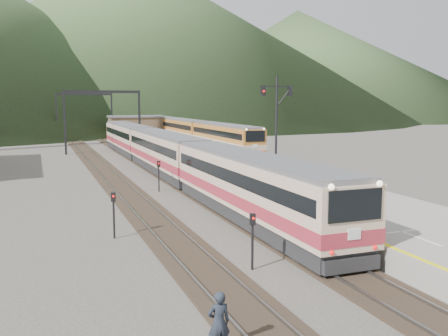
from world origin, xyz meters
name	(u,v)px	position (x,y,z in m)	size (l,w,h in m)	color
track_main	(152,166)	(0.00, 40.00, 0.07)	(2.60, 200.00, 0.23)	black
track_far	(102,168)	(-5.00, 40.00, 0.07)	(2.60, 200.00, 0.23)	black
track_second	(254,161)	(11.50, 40.00, 0.07)	(2.60, 200.00, 0.23)	black
platform	(210,161)	(5.60, 38.00, 0.50)	(8.00, 100.00, 1.00)	gray
gantry_near	(103,109)	(-2.85, 55.00, 5.59)	(9.55, 0.25, 8.00)	black
gantry_far	(84,107)	(-2.85, 80.00, 5.59)	(9.55, 0.25, 8.00)	black
station_shed	(136,124)	(5.60, 78.00, 2.57)	(9.40, 4.40, 3.10)	brown
hill_b	(125,34)	(30.00, 230.00, 37.50)	(220.00, 220.00, 75.00)	#2F4A21
hill_c	(297,63)	(110.00, 210.00, 25.00)	(160.00, 160.00, 50.00)	#2F4A21
main_train	(165,153)	(0.00, 34.15, 1.94)	(2.81, 57.67, 3.43)	#C7A88C
second_train	(183,130)	(11.50, 68.34, 1.92)	(2.78, 57.00, 3.39)	#A76828
signal_mast	(276,124)	(2.41, 16.66, 5.32)	(2.20, 0.29, 7.09)	black
short_signal_a	(253,234)	(-3.10, 7.61, 1.46)	(0.24, 0.20, 2.27)	black
short_signal_b	(159,172)	(-2.58, 25.78, 1.46)	(0.22, 0.17, 2.27)	black
short_signal_c	(114,209)	(-7.55, 14.13, 1.46)	(0.23, 0.18, 2.27)	black
worker	(219,323)	(-6.61, 1.86, 0.85)	(0.62, 0.41, 1.71)	#1E242E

